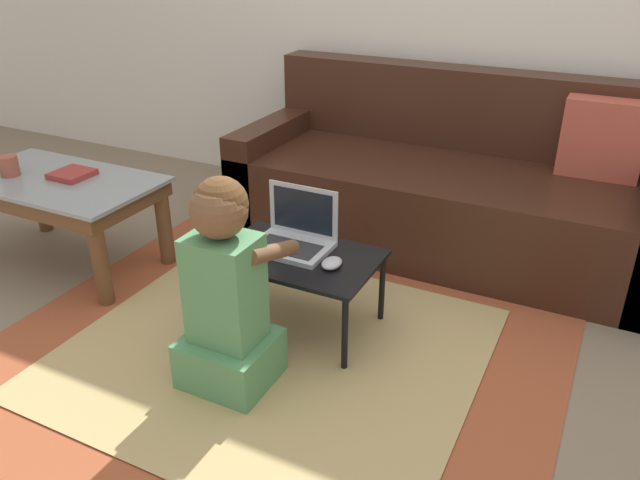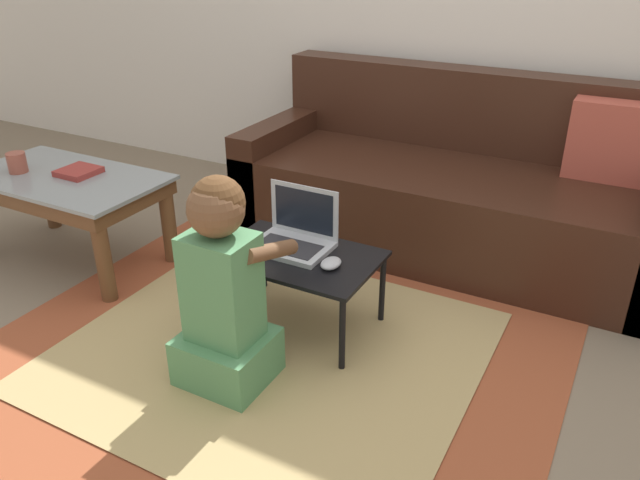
{
  "view_description": "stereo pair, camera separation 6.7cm",
  "coord_description": "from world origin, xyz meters",
  "px_view_note": "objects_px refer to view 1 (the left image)",
  "views": [
    {
      "loc": [
        0.9,
        -1.65,
        1.47
      ],
      "look_at": [
        -0.07,
        0.3,
        0.39
      ],
      "focal_mm": 35.0,
      "sensor_mm": 36.0,
      "label": 1
    },
    {
      "loc": [
        0.96,
        -1.61,
        1.47
      ],
      "look_at": [
        -0.07,
        0.3,
        0.39
      ],
      "focal_mm": 35.0,
      "sensor_mm": 36.0,
      "label": 2
    }
  ],
  "objects_px": {
    "cup_on_table": "(9,166)",
    "book_on_table": "(72,174)",
    "laptop_desk": "(298,262)",
    "couch": "(449,189)",
    "person_seated": "(226,293)",
    "coffee_table": "(60,193)",
    "computer_mouse": "(332,263)",
    "laptop": "(294,238)"
  },
  "relations": [
    {
      "from": "laptop",
      "to": "person_seated",
      "type": "relative_size",
      "value": 0.39
    },
    {
      "from": "coffee_table",
      "to": "laptop_desk",
      "type": "bearing_deg",
      "value": 0.89
    },
    {
      "from": "computer_mouse",
      "to": "book_on_table",
      "type": "xyz_separation_m",
      "value": [
        -1.37,
        0.05,
        0.11
      ]
    },
    {
      "from": "coffee_table",
      "to": "book_on_table",
      "type": "xyz_separation_m",
      "value": [
        0.05,
        0.05,
        0.09
      ]
    },
    {
      "from": "computer_mouse",
      "to": "cup_on_table",
      "type": "xyz_separation_m",
      "value": [
        -1.64,
        -0.06,
        0.14
      ]
    },
    {
      "from": "coffee_table",
      "to": "book_on_table",
      "type": "bearing_deg",
      "value": 43.83
    },
    {
      "from": "coffee_table",
      "to": "cup_on_table",
      "type": "relative_size",
      "value": 10.03
    },
    {
      "from": "book_on_table",
      "to": "laptop",
      "type": "bearing_deg",
      "value": 1.37
    },
    {
      "from": "coffee_table",
      "to": "person_seated",
      "type": "distance_m",
      "value": 1.27
    },
    {
      "from": "cup_on_table",
      "to": "laptop_desk",
      "type": "bearing_deg",
      "value": 3.33
    },
    {
      "from": "computer_mouse",
      "to": "laptop",
      "type": "bearing_deg",
      "value": 158.68
    },
    {
      "from": "couch",
      "to": "book_on_table",
      "type": "distance_m",
      "value": 1.83
    },
    {
      "from": "couch",
      "to": "cup_on_table",
      "type": "height_order",
      "value": "couch"
    },
    {
      "from": "computer_mouse",
      "to": "person_seated",
      "type": "xyz_separation_m",
      "value": [
        -0.21,
        -0.39,
        0.02
      ]
    },
    {
      "from": "laptop_desk",
      "to": "cup_on_table",
      "type": "bearing_deg",
      "value": -176.67
    },
    {
      "from": "computer_mouse",
      "to": "person_seated",
      "type": "distance_m",
      "value": 0.44
    },
    {
      "from": "couch",
      "to": "computer_mouse",
      "type": "relative_size",
      "value": 20.78
    },
    {
      "from": "couch",
      "to": "cup_on_table",
      "type": "relative_size",
      "value": 22.13
    },
    {
      "from": "cup_on_table",
      "to": "book_on_table",
      "type": "xyz_separation_m",
      "value": [
        0.27,
        0.11,
        -0.03
      ]
    },
    {
      "from": "laptop",
      "to": "person_seated",
      "type": "height_order",
      "value": "person_seated"
    },
    {
      "from": "couch",
      "to": "cup_on_table",
      "type": "distance_m",
      "value": 2.13
    },
    {
      "from": "couch",
      "to": "laptop_desk",
      "type": "bearing_deg",
      "value": -106.72
    },
    {
      "from": "laptop_desk",
      "to": "person_seated",
      "type": "distance_m",
      "value": 0.42
    },
    {
      "from": "couch",
      "to": "person_seated",
      "type": "bearing_deg",
      "value": -104.03
    },
    {
      "from": "cup_on_table",
      "to": "book_on_table",
      "type": "distance_m",
      "value": 0.3
    },
    {
      "from": "couch",
      "to": "computer_mouse",
      "type": "bearing_deg",
      "value": -98.16
    },
    {
      "from": "computer_mouse",
      "to": "cup_on_table",
      "type": "distance_m",
      "value": 1.65
    },
    {
      "from": "coffee_table",
      "to": "person_seated",
      "type": "xyz_separation_m",
      "value": [
        1.2,
        -0.4,
        0.0
      ]
    },
    {
      "from": "cup_on_table",
      "to": "couch",
      "type": "bearing_deg",
      "value": 32.14
    },
    {
      "from": "coffee_table",
      "to": "computer_mouse",
      "type": "xyz_separation_m",
      "value": [
        1.41,
        -0.01,
        -0.02
      ]
    },
    {
      "from": "couch",
      "to": "person_seated",
      "type": "xyz_separation_m",
      "value": [
        -0.36,
        -1.46,
        0.08
      ]
    },
    {
      "from": "laptop_desk",
      "to": "book_on_table",
      "type": "relative_size",
      "value": 3.72
    },
    {
      "from": "person_seated",
      "to": "book_on_table",
      "type": "height_order",
      "value": "person_seated"
    },
    {
      "from": "computer_mouse",
      "to": "book_on_table",
      "type": "relative_size",
      "value": 0.6
    },
    {
      "from": "cup_on_table",
      "to": "book_on_table",
      "type": "height_order",
      "value": "cup_on_table"
    },
    {
      "from": "person_seated",
      "to": "laptop",
      "type": "bearing_deg",
      "value": 89.73
    },
    {
      "from": "laptop",
      "to": "computer_mouse",
      "type": "height_order",
      "value": "laptop"
    },
    {
      "from": "coffee_table",
      "to": "computer_mouse",
      "type": "bearing_deg",
      "value": -0.27
    },
    {
      "from": "coffee_table",
      "to": "cup_on_table",
      "type": "height_order",
      "value": "cup_on_table"
    },
    {
      "from": "coffee_table",
      "to": "laptop",
      "type": "relative_size",
      "value": 3.07
    },
    {
      "from": "coffee_table",
      "to": "laptop",
      "type": "xyz_separation_m",
      "value": [
        1.21,
        0.07,
        0.0
      ]
    },
    {
      "from": "couch",
      "to": "cup_on_table",
      "type": "bearing_deg",
      "value": -147.86
    }
  ]
}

